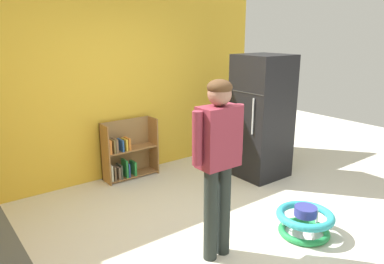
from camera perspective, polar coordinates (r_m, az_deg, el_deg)
ground_plane at (r=3.96m, az=4.02°, el=-16.65°), size 12.00×12.00×0.00m
back_wall at (r=5.38m, az=-12.40°, el=7.05°), size 5.20×0.06×2.70m
refrigerator at (r=5.45m, az=10.69°, el=2.32°), size 0.73×0.68×1.78m
bookshelf at (r=5.48m, az=-10.15°, el=-3.32°), size 0.80×0.28×0.85m
standing_person at (r=3.32m, az=4.09°, el=-3.38°), size 0.57×0.22×1.70m
baby_walker at (r=4.18m, az=17.02°, el=-13.00°), size 0.60×0.60×0.32m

